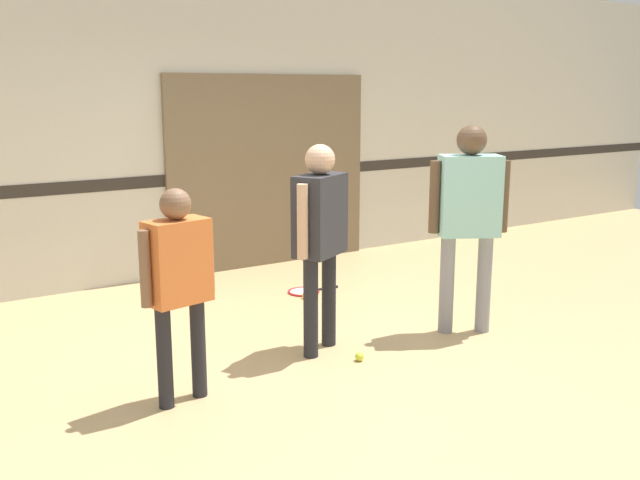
{
  "coord_description": "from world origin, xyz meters",
  "views": [
    {
      "loc": [
        -2.65,
        -4.24,
        1.95
      ],
      "look_at": [
        0.12,
        0.06,
        0.86
      ],
      "focal_mm": 40.0,
      "sensor_mm": 36.0,
      "label": 1
    }
  ],
  "objects_px": {
    "person_student_right": "(469,207)",
    "tennis_ball_near_instructor": "(359,357)",
    "tennis_ball_by_spare_racket": "(306,295)",
    "person_instructor": "(320,226)",
    "racket_spare_on_floor": "(305,291)",
    "person_student_left": "(178,273)"
  },
  "relations": [
    {
      "from": "person_instructor",
      "to": "person_student_left",
      "type": "height_order",
      "value": "person_instructor"
    },
    {
      "from": "person_student_left",
      "to": "tennis_ball_by_spare_racket",
      "type": "xyz_separation_m",
      "value": [
        1.83,
        1.49,
        -0.81
      ]
    },
    {
      "from": "person_instructor",
      "to": "person_student_left",
      "type": "xyz_separation_m",
      "value": [
        -1.22,
        -0.28,
        -0.12
      ]
    },
    {
      "from": "person_student_right",
      "to": "tennis_ball_by_spare_racket",
      "type": "bearing_deg",
      "value": -39.03
    },
    {
      "from": "person_student_left",
      "to": "tennis_ball_by_spare_racket",
      "type": "height_order",
      "value": "person_student_left"
    },
    {
      "from": "person_instructor",
      "to": "tennis_ball_by_spare_racket",
      "type": "bearing_deg",
      "value": 34.2
    },
    {
      "from": "tennis_ball_near_instructor",
      "to": "tennis_ball_by_spare_racket",
      "type": "relative_size",
      "value": 1.0
    },
    {
      "from": "person_instructor",
      "to": "racket_spare_on_floor",
      "type": "xyz_separation_m",
      "value": [
        0.73,
        1.39,
        -0.95
      ]
    },
    {
      "from": "person_instructor",
      "to": "tennis_ball_by_spare_racket",
      "type": "height_order",
      "value": "person_instructor"
    },
    {
      "from": "person_student_left",
      "to": "person_student_right",
      "type": "xyz_separation_m",
      "value": [
        2.43,
        0.01,
        0.19
      ]
    },
    {
      "from": "tennis_ball_near_instructor",
      "to": "person_student_right",
      "type": "bearing_deg",
      "value": 3.29
    },
    {
      "from": "person_instructor",
      "to": "person_student_left",
      "type": "distance_m",
      "value": 1.25
    },
    {
      "from": "person_instructor",
      "to": "person_student_right",
      "type": "distance_m",
      "value": 1.25
    },
    {
      "from": "person_instructor",
      "to": "racket_spare_on_floor",
      "type": "relative_size",
      "value": 2.83
    },
    {
      "from": "person_student_right",
      "to": "tennis_ball_near_instructor",
      "type": "distance_m",
      "value": 1.49
    },
    {
      "from": "person_student_left",
      "to": "tennis_ball_by_spare_racket",
      "type": "relative_size",
      "value": 20.68
    },
    {
      "from": "person_instructor",
      "to": "racket_spare_on_floor",
      "type": "height_order",
      "value": "person_instructor"
    },
    {
      "from": "person_student_right",
      "to": "racket_spare_on_floor",
      "type": "relative_size",
      "value": 3.04
    },
    {
      "from": "person_instructor",
      "to": "racket_spare_on_floor",
      "type": "bearing_deg",
      "value": 33.66
    },
    {
      "from": "person_instructor",
      "to": "person_student_right",
      "type": "relative_size",
      "value": 0.93
    },
    {
      "from": "tennis_ball_by_spare_racket",
      "to": "person_instructor",
      "type": "bearing_deg",
      "value": -117.06
    },
    {
      "from": "person_student_left",
      "to": "person_student_right",
      "type": "bearing_deg",
      "value": -10.69
    }
  ]
}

